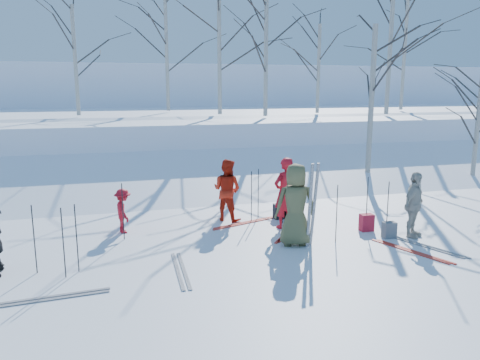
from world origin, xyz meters
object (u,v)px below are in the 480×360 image
object	(u,v)px
skier_cream_east	(414,205)
skier_red_seated	(123,211)
backpack_grey	(389,230)
skier_red_north	(285,193)
dog	(289,214)
backpack_red	(367,222)
skier_olive_center	(296,205)
skier_redor_behind	(227,190)
backpack_dark	(280,211)

from	to	relation	value
skier_cream_east	skier_red_seated	bearing A→B (deg)	129.07
skier_red_seated	backpack_grey	world-z (taller)	skier_red_seated
skier_red_north	dog	xyz separation A→B (m)	(0.24, 0.28, -0.64)
backpack_red	dog	bearing A→B (deg)	146.17
skier_olive_center	backpack_grey	world-z (taller)	skier_olive_center
skier_olive_center	backpack_red	world-z (taller)	skier_olive_center
skier_cream_east	backpack_grey	xyz separation A→B (m)	(-0.57, 0.08, -0.59)
skier_cream_east	dog	xyz separation A→B (m)	(-2.41, 1.79, -0.53)
skier_redor_behind	backpack_red	size ratio (longest dim) A/B	3.91
skier_red_seated	backpack_grey	xyz separation A→B (m)	(6.01, -2.08, -0.35)
skier_red_north	skier_redor_behind	bearing A→B (deg)	-58.48
dog	skier_red_seated	bearing A→B (deg)	-52.36
skier_olive_center	skier_redor_behind	world-z (taller)	skier_olive_center
skier_red_seated	backpack_dark	distance (m)	4.11
skier_olive_center	skier_red_north	world-z (taller)	skier_olive_center
skier_cream_east	backpack_dark	xyz separation A→B (m)	(-2.47, 2.30, -0.58)
dog	backpack_grey	size ratio (longest dim) A/B	1.59
skier_redor_behind	dog	distance (m)	1.75
dog	backpack_grey	world-z (taller)	dog
skier_cream_east	backpack_red	bearing A→B (deg)	105.41
skier_red_north	skier_redor_behind	distance (m)	1.61
skier_red_seated	skier_cream_east	distance (m)	6.92
skier_olive_center	skier_redor_behind	bearing A→B (deg)	-55.72
skier_redor_behind	backpack_grey	bearing A→B (deg)	-172.85
skier_redor_behind	skier_red_seated	world-z (taller)	skier_redor_behind
backpack_grey	backpack_dark	size ratio (longest dim) A/B	0.95
dog	backpack_dark	size ratio (longest dim) A/B	1.51
skier_redor_behind	backpack_red	bearing A→B (deg)	-166.88
skier_redor_behind	skier_red_seated	size ratio (longest dim) A/B	1.51
skier_red_north	skier_cream_east	bearing A→B (deg)	131.50
skier_redor_behind	skier_cream_east	bearing A→B (deg)	-169.46
backpack_dark	dog	bearing A→B (deg)	-82.41
skier_redor_behind	backpack_grey	size ratio (longest dim) A/B	4.32
skier_red_north	dog	size ratio (longest dim) A/B	2.96
skier_olive_center	skier_red_north	bearing A→B (deg)	-89.33
skier_red_north	skier_redor_behind	xyz separation A→B (m)	(-1.24, 1.02, -0.07)
skier_redor_behind	backpack_red	xyz separation A→B (m)	(3.09, -1.82, -0.61)
skier_olive_center	dog	bearing A→B (deg)	-95.75
skier_redor_behind	backpack_dark	xyz separation A→B (m)	(1.41, -0.24, -0.62)
dog	backpack_dark	world-z (taller)	dog
backpack_red	backpack_dark	xyz separation A→B (m)	(-1.68, 1.59, -0.01)
backpack_red	backpack_dark	world-z (taller)	backpack_red
skier_red_north	backpack_grey	bearing A→B (deg)	126.65
skier_redor_behind	dog	size ratio (longest dim) A/B	2.72
backpack_grey	backpack_dark	world-z (taller)	backpack_dark
skier_red_seated	skier_cream_east	bearing A→B (deg)	-118.85
skier_cream_east	skier_olive_center	bearing A→B (deg)	143.25
skier_olive_center	skier_redor_behind	size ratio (longest dim) A/B	1.13
skier_olive_center	skier_redor_behind	distance (m)	2.54
skier_red_north	skier_red_seated	size ratio (longest dim) A/B	1.64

